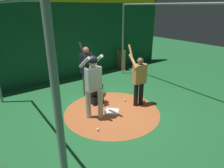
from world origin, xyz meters
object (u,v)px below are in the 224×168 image
object	(u,v)px
catcher	(96,94)
umpire	(87,69)
home_plate	(112,111)
batter	(93,81)
baseball_0	(98,129)
baseball_2	(125,100)
baseball_1	(103,106)
visitor	(139,79)
bat_rack	(119,59)

from	to	relation	value
catcher	umpire	xyz separation A→B (m)	(-0.82, 0.11, 0.67)
home_plate	batter	bearing A→B (deg)	-92.47
baseball_0	baseball_2	world-z (taller)	same
catcher	baseball_0	world-z (taller)	catcher
baseball_0	baseball_1	bearing A→B (deg)	140.60
baseball_1	catcher	bearing A→B (deg)	-177.03
visitor	baseball_1	bearing A→B (deg)	-108.86
umpire	bat_rack	size ratio (longest dim) A/B	1.71
umpire	visitor	world-z (taller)	visitor
home_plate	catcher	xyz separation A→B (m)	(-0.80, -0.07, 0.35)
baseball_2	umpire	bearing A→B (deg)	-149.38
home_plate	visitor	size ratio (longest dim) A/B	0.21
home_plate	baseball_0	world-z (taller)	baseball_0
baseball_0	visitor	bearing A→B (deg)	104.03
visitor	baseball_1	size ratio (longest dim) A/B	27.26
bat_rack	baseball_2	size ratio (longest dim) A/B	14.32
home_plate	catcher	distance (m)	0.88
umpire	baseball_0	size ratio (longest dim) A/B	24.56
batter	visitor	bearing A→B (deg)	84.30
batter	umpire	size ratio (longest dim) A/B	1.23
catcher	visitor	xyz separation A→B (m)	(0.94, 1.06, 0.59)
home_plate	bat_rack	distance (m)	4.81
umpire	baseball_0	bearing A→B (deg)	-23.42
batter	umpire	xyz separation A→B (m)	(-1.59, 0.68, -0.15)
catcher	umpire	size ratio (longest dim) A/B	0.51
baseball_0	baseball_2	bearing A→B (deg)	118.76
umpire	bat_rack	world-z (taller)	umpire
catcher	baseball_1	size ratio (longest dim) A/B	12.46
batter	umpire	distance (m)	1.74
umpire	baseball_0	distance (m)	2.63
batter	baseball_2	distance (m)	1.86
catcher	baseball_2	xyz separation A→B (m)	(0.47, 0.87, -0.32)
umpire	baseball_2	bearing A→B (deg)	30.62
visitor	bat_rack	size ratio (longest dim) A/B	1.90
home_plate	baseball_2	distance (m)	0.87
batter	visitor	xyz separation A→B (m)	(0.16, 1.63, -0.23)
bat_rack	catcher	bearing A→B (deg)	-48.63
baseball_0	baseball_2	distance (m)	1.97
batter	bat_rack	size ratio (longest dim) A/B	2.10
home_plate	catcher	world-z (taller)	catcher
visitor	home_plate	bearing A→B (deg)	-87.39
batter	bat_rack	xyz separation A→B (m)	(-3.59, 3.77, -0.69)
umpire	visitor	distance (m)	2.00
bat_rack	baseball_2	xyz separation A→B (m)	(3.29, -2.33, -0.45)
catcher	baseball_0	size ratio (longest dim) A/B	12.46
batter	catcher	size ratio (longest dim) A/B	2.42
home_plate	baseball_2	world-z (taller)	baseball_2
bat_rack	baseball_0	bearing A→B (deg)	-43.75
visitor	catcher	bearing A→B (deg)	-121.08
baseball_0	baseball_1	size ratio (longest dim) A/B	1.00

